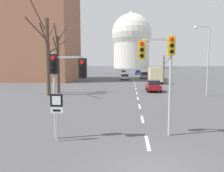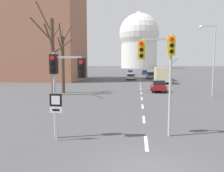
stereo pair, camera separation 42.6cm
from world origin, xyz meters
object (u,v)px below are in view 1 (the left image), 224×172
(street_lamp_right, at_px, (206,54))
(sedan_near_left, at_px, (138,72))
(sedan_near_right, at_px, (153,86))
(sedan_distant_centre, at_px, (125,77))
(sedan_mid_centre, at_px, (144,75))
(traffic_signal_near_left, at_px, (65,74))
(sedan_far_right, at_px, (124,73))
(traffic_signal_centre_tall, at_px, (161,60))
(sedan_far_left, at_px, (124,72))
(delivery_truck, at_px, (155,74))
(route_sign_post, at_px, (57,109))

(street_lamp_right, distance_m, sedan_near_left, 51.97)
(sedan_near_right, bearing_deg, sedan_distant_centre, 101.47)
(street_lamp_right, bearing_deg, sedan_mid_centre, 99.81)
(traffic_signal_near_left, height_order, sedan_far_right, traffic_signal_near_left)
(street_lamp_right, bearing_deg, traffic_signal_near_left, -126.66)
(traffic_signal_centre_tall, relative_size, sedan_near_right, 1.23)
(sedan_far_left, bearing_deg, sedan_near_right, -83.50)
(street_lamp_right, bearing_deg, traffic_signal_centre_tall, -115.51)
(traffic_signal_near_left, relative_size, street_lamp_right, 0.53)
(sedan_near_left, distance_m, sedan_distant_centre, 26.30)
(street_lamp_right, distance_m, sedan_near_right, 7.84)
(traffic_signal_centre_tall, relative_size, sedan_distant_centre, 1.30)
(delivery_truck, bearing_deg, street_lamp_right, -77.37)
(delivery_truck, bearing_deg, route_sign_post, -103.88)
(traffic_signal_centre_tall, relative_size, street_lamp_right, 0.65)
(traffic_signal_centre_tall, height_order, street_lamp_right, street_lamp_right)
(sedan_mid_centre, bearing_deg, route_sign_post, -98.60)
(delivery_truck, bearing_deg, traffic_signal_near_left, -103.55)
(street_lamp_right, distance_m, sedan_far_left, 53.85)
(delivery_truck, bearing_deg, sedan_far_left, 101.55)
(route_sign_post, bearing_deg, street_lamp_right, 53.32)
(traffic_signal_centre_tall, bearing_deg, route_sign_post, -164.57)
(route_sign_post, bearing_deg, sedan_mid_centre, 81.40)
(sedan_near_left, xyz_separation_m, sedan_far_left, (-5.10, 1.07, 0.02))
(street_lamp_right, xyz_separation_m, delivery_truck, (-3.86, 17.24, -3.24))
(traffic_signal_near_left, bearing_deg, sedan_distant_centre, 87.34)
(traffic_signal_centre_tall, height_order, sedan_near_left, traffic_signal_centre_tall)
(traffic_signal_near_left, distance_m, street_lamp_right, 19.92)
(street_lamp_right, distance_m, delivery_truck, 17.96)
(street_lamp_right, relative_size, sedan_near_right, 1.90)
(street_lamp_right, xyz_separation_m, sedan_far_right, (-10.81, 47.15, -4.14))
(street_lamp_right, bearing_deg, delivery_truck, 102.63)
(sedan_distant_centre, bearing_deg, traffic_signal_near_left, -92.66)
(sedan_near_right, bearing_deg, traffic_signal_near_left, -107.87)
(traffic_signal_near_left, height_order, traffic_signal_centre_tall, traffic_signal_centre_tall)
(sedan_near_left, bearing_deg, delivery_truck, -86.46)
(sedan_mid_centre, height_order, sedan_far_right, sedan_mid_centre)
(route_sign_post, relative_size, sedan_distant_centre, 0.59)
(sedan_near_left, distance_m, sedan_near_right, 47.74)
(route_sign_post, height_order, sedan_near_right, route_sign_post)
(street_lamp_right, xyz_separation_m, sedan_mid_centre, (-5.16, 29.86, -4.10))
(traffic_signal_centre_tall, distance_m, delivery_truck, 32.40)
(sedan_far_left, relative_size, sedan_far_right, 0.99)
(traffic_signal_near_left, distance_m, sedan_far_right, 63.13)
(sedan_distant_centre, bearing_deg, sedan_near_right, -78.53)
(traffic_signal_near_left, height_order, route_sign_post, traffic_signal_near_left)
(traffic_signal_centre_tall, distance_m, sedan_far_left, 67.65)
(sedan_far_left, relative_size, sedan_distant_centre, 1.09)
(sedan_near_left, bearing_deg, street_lamp_right, -83.37)
(traffic_signal_near_left, xyz_separation_m, sedan_mid_centre, (6.69, 45.79, -2.40))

